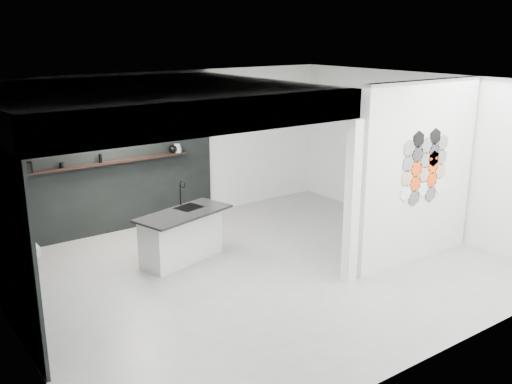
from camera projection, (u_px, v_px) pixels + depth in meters
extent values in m
cube|color=gray|center=(262.00, 271.00, 8.61)|extent=(7.00, 6.00, 0.01)
cube|color=silver|center=(418.00, 173.00, 8.70)|extent=(2.45, 0.15, 2.80)
cube|color=black|center=(101.00, 169.00, 9.87)|extent=(4.40, 0.04, 2.35)
cube|color=silver|center=(146.00, 101.00, 7.96)|extent=(4.40, 4.00, 0.40)
cube|color=silver|center=(352.00, 203.00, 7.97)|extent=(0.16, 0.16, 2.35)
cube|color=silver|center=(219.00, 117.00, 6.46)|extent=(4.40, 0.16, 0.40)
cube|color=silver|center=(18.00, 248.00, 7.18)|extent=(0.40, 0.60, 0.12)
cube|color=black|center=(108.00, 163.00, 9.81)|extent=(3.00, 0.15, 0.04)
cube|color=silver|center=(181.00, 237.00, 8.90)|extent=(1.43, 0.83, 0.77)
cube|color=black|center=(184.00, 213.00, 8.75)|extent=(1.65, 1.05, 0.04)
cube|color=black|center=(189.00, 208.00, 8.98)|extent=(0.48, 0.44, 0.01)
cylinder|color=black|center=(181.00, 194.00, 9.04)|extent=(0.03, 0.03, 0.36)
torus|color=black|center=(182.00, 184.00, 8.96)|extent=(0.05, 0.13, 0.13)
cylinder|color=black|center=(26.00, 168.00, 9.03)|extent=(0.23, 0.23, 0.16)
ellipsoid|color=black|center=(173.00, 149.00, 10.50)|extent=(0.22, 0.22, 0.14)
cylinder|color=gray|center=(177.00, 149.00, 10.55)|extent=(0.17, 0.17, 0.11)
cylinder|color=gray|center=(177.00, 148.00, 10.55)|extent=(0.14, 0.14, 0.16)
cylinder|color=black|center=(100.00, 158.00, 9.72)|extent=(0.07, 0.07, 0.15)
cylinder|color=black|center=(61.00, 165.00, 9.35)|extent=(0.07, 0.07, 0.09)
cylinder|color=white|center=(406.00, 193.00, 8.49)|extent=(0.26, 0.02, 0.26)
cylinder|color=tan|center=(407.00, 178.00, 8.43)|extent=(0.26, 0.02, 0.26)
cylinder|color=#66635E|center=(408.00, 163.00, 8.37)|extent=(0.26, 0.02, 0.26)
cylinder|color=silver|center=(409.00, 148.00, 8.31)|extent=(0.26, 0.02, 0.26)
cylinder|color=black|center=(414.00, 198.00, 8.63)|extent=(0.26, 0.02, 0.26)
cylinder|color=#F2450C|center=(415.00, 184.00, 8.57)|extent=(0.26, 0.02, 0.26)
cylinder|color=#F2450C|center=(416.00, 169.00, 8.51)|extent=(0.26, 0.02, 0.26)
cylinder|color=#2D2D2D|center=(417.00, 154.00, 8.45)|extent=(0.26, 0.02, 0.26)
cylinder|color=black|center=(419.00, 139.00, 8.38)|extent=(0.26, 0.02, 0.26)
cylinder|color=white|center=(423.00, 189.00, 8.71)|extent=(0.26, 0.02, 0.26)
cylinder|color=tan|center=(424.00, 175.00, 8.65)|extent=(0.26, 0.02, 0.26)
cylinder|color=#66635E|center=(425.00, 160.00, 8.59)|extent=(0.26, 0.02, 0.26)
cylinder|color=silver|center=(426.00, 145.00, 8.53)|extent=(0.26, 0.02, 0.26)
cylinder|color=black|center=(430.00, 194.00, 8.85)|extent=(0.26, 0.02, 0.26)
cylinder|color=#F2450C|center=(432.00, 180.00, 8.79)|extent=(0.26, 0.02, 0.26)
cylinder|color=#F2450C|center=(433.00, 166.00, 8.73)|extent=(0.26, 0.02, 0.26)
cylinder|color=#2D2D2D|center=(434.00, 151.00, 8.67)|extent=(0.26, 0.02, 0.26)
cylinder|color=black|center=(435.00, 137.00, 8.60)|extent=(0.26, 0.02, 0.26)
cylinder|color=white|center=(439.00, 185.00, 8.93)|extent=(0.26, 0.02, 0.26)
cylinder|color=tan|center=(440.00, 171.00, 8.87)|extent=(0.26, 0.02, 0.26)
cylinder|color=#66635E|center=(441.00, 157.00, 8.81)|extent=(0.26, 0.02, 0.26)
cylinder|color=silver|center=(443.00, 143.00, 8.74)|extent=(0.26, 0.02, 0.26)
cylinder|color=#F2450C|center=(433.00, 158.00, 8.70)|extent=(0.26, 0.02, 0.26)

